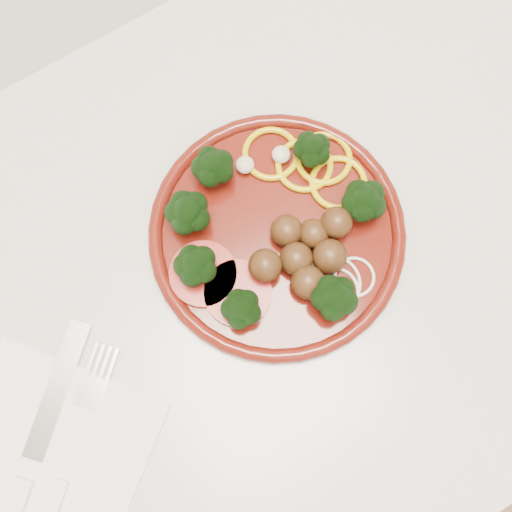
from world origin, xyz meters
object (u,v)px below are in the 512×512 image
napkin (46,460)px  knife (22,487)px  plate (277,233)px  fork (54,502)px

napkin → knife: knife is taller
plate → knife: plate is taller
napkin → fork: (-0.01, -0.04, 0.01)m
napkin → knife: (-0.03, -0.01, 0.01)m
fork → napkin: bearing=33.3°
knife → fork: (0.02, -0.03, -0.00)m
knife → napkin: bearing=-22.7°
plate → fork: 0.31m
plate → knife: size_ratio=1.30×
plate → napkin: (-0.29, -0.07, -0.01)m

